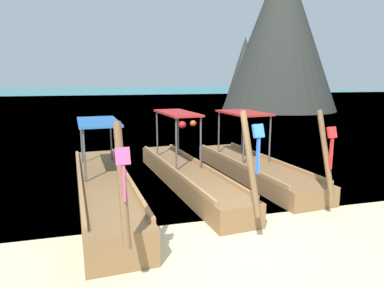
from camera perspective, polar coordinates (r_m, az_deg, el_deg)
The scene contains 8 objects.
ground at distance 6.79m, azimuth 7.12°, elevation -15.66°, with size 120.00×120.00×0.00m, color beige.
sea_water at distance 66.80m, azimuth -13.29°, elevation 7.87°, with size 120.00×120.00×0.00m, color #147A89.
longtail_boat_pink_ribbon at distance 8.74m, azimuth -14.26°, elevation -7.11°, with size 1.61×7.11×2.39m.
longtail_boat_blue_ribbon at distance 9.86m, azimuth -0.86°, elevation -4.99°, with size 1.66×7.15×2.42m.
longtail_boat_red_ribbon at distance 10.82m, azimuth 10.04°, elevation -3.83°, with size 1.78×6.32×2.33m.
karst_rock at distance 34.99m, azimuth 14.00°, elevation 16.99°, with size 10.73×10.73×14.44m.
mooring_buoy_near at distance 21.87m, azimuth 0.20°, elevation 3.37°, with size 0.40×0.40×0.40m.
mooring_buoy_far at distance 20.91m, azimuth -1.61°, elevation 3.12°, with size 0.47×0.47×0.47m.
Camera 1 is at (-2.36, -5.61, 3.01)m, focal length 32.54 mm.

